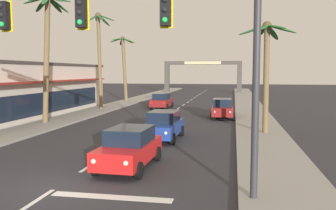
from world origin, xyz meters
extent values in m
plane|color=#2D2D33|center=(0.00, 0.00, 0.00)|extent=(220.00, 220.00, 0.00)
cube|color=gray|center=(7.80, 20.00, 0.07)|extent=(3.20, 110.00, 0.14)
cube|color=gray|center=(-7.80, 20.00, 0.07)|extent=(3.20, 110.00, 0.14)
cube|color=silver|center=(0.00, -1.28, 0.00)|extent=(0.16, 2.00, 0.01)
cube|color=silver|center=(0.00, 2.90, 0.00)|extent=(0.16, 2.00, 0.01)
cube|color=silver|center=(0.00, 7.08, 0.00)|extent=(0.16, 2.00, 0.01)
cube|color=silver|center=(0.00, 11.26, 0.00)|extent=(0.16, 2.00, 0.01)
cube|color=silver|center=(0.00, 15.44, 0.00)|extent=(0.16, 2.00, 0.01)
cube|color=silver|center=(0.00, 19.62, 0.00)|extent=(0.16, 2.00, 0.01)
cube|color=silver|center=(0.00, 23.81, 0.00)|extent=(0.16, 2.00, 0.01)
cube|color=silver|center=(0.00, 27.99, 0.00)|extent=(0.16, 2.00, 0.01)
cube|color=silver|center=(0.00, 32.17, 0.00)|extent=(0.16, 2.00, 0.01)
cube|color=silver|center=(0.00, 36.35, 0.00)|extent=(0.16, 2.00, 0.01)
cube|color=silver|center=(0.00, 40.53, 0.00)|extent=(0.16, 2.00, 0.01)
cube|color=silver|center=(0.00, 44.71, 0.00)|extent=(0.16, 2.00, 0.01)
cube|color=silver|center=(0.00, 48.89, 0.00)|extent=(0.16, 2.00, 0.01)
cube|color=silver|center=(0.00, 53.07, 0.00)|extent=(0.16, 2.00, 0.01)
cube|color=silver|center=(0.00, 57.25, 0.00)|extent=(0.16, 2.00, 0.01)
cube|color=silver|center=(0.00, 61.43, 0.00)|extent=(0.16, 2.00, 0.01)
cube|color=silver|center=(0.00, 65.61, 0.00)|extent=(0.16, 2.00, 0.01)
cube|color=silver|center=(0.00, 69.79, 0.00)|extent=(0.16, 2.00, 0.01)
cube|color=silver|center=(2.20, -0.60, 0.00)|extent=(4.00, 0.44, 0.01)
cylinder|color=#2D2D33|center=(6.66, -0.22, 3.65)|extent=(0.22, 0.22, 7.31)
cube|color=black|center=(3.90, -0.24, 5.88)|extent=(0.32, 0.26, 0.92)
sphere|color=black|center=(3.90, -0.38, 6.18)|extent=(0.17, 0.17, 0.17)
sphere|color=black|center=(3.90, -0.38, 5.88)|extent=(0.17, 0.17, 0.17)
sphere|color=#1EE54C|center=(3.90, -0.38, 5.58)|extent=(0.17, 0.17, 0.17)
cube|color=yellow|center=(3.90, -0.07, 5.88)|extent=(0.42, 0.03, 1.04)
cube|color=black|center=(1.14, -0.24, 5.88)|extent=(0.32, 0.26, 0.92)
sphere|color=black|center=(1.14, -0.38, 6.18)|extent=(0.17, 0.17, 0.17)
sphere|color=black|center=(1.14, -0.38, 5.88)|extent=(0.17, 0.17, 0.17)
sphere|color=#1EE54C|center=(1.14, -0.38, 5.58)|extent=(0.17, 0.17, 0.17)
cube|color=yellow|center=(1.14, -0.07, 5.88)|extent=(0.42, 0.03, 1.04)
cube|color=black|center=(-1.62, -0.24, 5.88)|extent=(0.32, 0.26, 0.92)
sphere|color=black|center=(-1.62, -0.38, 6.18)|extent=(0.17, 0.17, 0.17)
sphere|color=black|center=(-1.62, -0.38, 5.88)|extent=(0.17, 0.17, 0.17)
sphere|color=#1EE54C|center=(-1.62, -0.38, 5.58)|extent=(0.17, 0.17, 0.17)
cube|color=yellow|center=(-1.62, -0.07, 5.88)|extent=(0.42, 0.03, 1.04)
cube|color=red|center=(1.74, 2.96, 0.68)|extent=(1.94, 4.37, 0.72)
cube|color=black|center=(1.74, 3.11, 1.36)|extent=(1.69, 2.27, 0.64)
cylinder|color=black|center=(2.54, 1.51, 0.32)|extent=(0.25, 0.65, 0.64)
cylinder|color=black|center=(0.82, 1.58, 0.32)|extent=(0.25, 0.65, 0.64)
cylinder|color=black|center=(2.66, 4.34, 0.32)|extent=(0.25, 0.65, 0.64)
cylinder|color=black|center=(0.94, 4.42, 0.32)|extent=(0.25, 0.65, 0.64)
sphere|color=#F9EFC6|center=(2.26, 0.77, 0.76)|extent=(0.18, 0.18, 0.18)
sphere|color=#F9EFC6|center=(1.03, 0.82, 0.76)|extent=(0.18, 0.18, 0.18)
cube|color=red|center=(2.49, 5.09, 0.78)|extent=(0.24, 0.07, 0.20)
cube|color=red|center=(1.17, 5.15, 0.78)|extent=(0.24, 0.07, 0.20)
cube|color=navy|center=(1.93, 9.45, 0.68)|extent=(1.88, 4.35, 0.72)
cube|color=black|center=(1.93, 9.60, 1.36)|extent=(1.66, 2.25, 0.64)
cylinder|color=black|center=(2.75, 8.00, 0.32)|extent=(0.24, 0.65, 0.64)
cylinder|color=black|center=(1.02, 8.05, 0.32)|extent=(0.24, 0.65, 0.64)
cylinder|color=black|center=(2.83, 10.84, 0.32)|extent=(0.24, 0.65, 0.64)
cylinder|color=black|center=(1.11, 10.89, 0.32)|extent=(0.24, 0.65, 0.64)
sphere|color=#F9EFC6|center=(2.48, 7.26, 0.76)|extent=(0.18, 0.18, 0.18)
sphere|color=#F9EFC6|center=(1.24, 7.30, 0.76)|extent=(0.18, 0.18, 0.18)
cube|color=red|center=(2.65, 11.59, 0.78)|extent=(0.24, 0.07, 0.20)
cube|color=red|center=(1.33, 11.63, 0.78)|extent=(0.24, 0.07, 0.20)
cube|color=maroon|center=(-1.75, 27.33, 0.68)|extent=(1.81, 4.32, 0.72)
cube|color=black|center=(-1.75, 27.18, 1.36)|extent=(1.63, 2.22, 0.64)
cylinder|color=black|center=(-2.60, 28.76, 0.32)|extent=(0.23, 0.64, 0.64)
cylinder|color=black|center=(-0.87, 28.74, 0.32)|extent=(0.23, 0.64, 0.64)
cylinder|color=black|center=(-2.63, 25.92, 0.32)|extent=(0.23, 0.64, 0.64)
cylinder|color=black|center=(-0.91, 25.90, 0.32)|extent=(0.23, 0.64, 0.64)
sphere|color=#B2B2AD|center=(-2.34, 29.51, 0.76)|extent=(0.18, 0.18, 0.18)
sphere|color=#B2B2AD|center=(-1.10, 29.49, 0.76)|extent=(0.18, 0.18, 0.18)
cube|color=red|center=(-2.44, 25.18, 0.78)|extent=(0.24, 0.06, 0.20)
cube|color=red|center=(-1.12, 25.16, 0.78)|extent=(0.24, 0.06, 0.20)
cube|color=maroon|center=(5.06, 20.22, 0.68)|extent=(1.90, 4.35, 0.72)
cube|color=black|center=(5.05, 20.37, 1.36)|extent=(1.67, 2.25, 0.64)
cylinder|color=black|center=(5.96, 18.83, 0.32)|extent=(0.24, 0.65, 0.64)
cylinder|color=black|center=(4.24, 18.77, 0.32)|extent=(0.24, 0.65, 0.64)
cylinder|color=black|center=(5.87, 21.66, 0.32)|extent=(0.24, 0.65, 0.64)
cylinder|color=black|center=(4.15, 21.61, 0.32)|extent=(0.24, 0.65, 0.64)
sphere|color=#B2B2AD|center=(5.75, 18.07, 0.76)|extent=(0.18, 0.18, 0.18)
sphere|color=#B2B2AD|center=(4.51, 18.03, 0.76)|extent=(0.18, 0.18, 0.18)
cube|color=red|center=(5.65, 22.40, 0.78)|extent=(0.24, 0.07, 0.20)
cube|color=red|center=(4.33, 22.36, 0.78)|extent=(0.24, 0.07, 0.20)
cylinder|color=brown|center=(-7.95, 13.91, 4.73)|extent=(0.93, 0.40, 9.47)
ellipsoid|color=#236028|center=(-7.16, 14.53, 9.06)|extent=(1.40, 1.55, 1.12)
ellipsoid|color=#236028|center=(-7.55, 14.74, 9.11)|extent=(0.66, 1.78, 1.03)
ellipsoid|color=#236028|center=(-8.08, 14.61, 9.04)|extent=(1.17, 1.65, 1.16)
ellipsoid|color=#236028|center=(-8.40, 14.33, 9.09)|extent=(1.70, 1.20, 1.06)
ellipsoid|color=#236028|center=(-8.59, 13.77, 9.32)|extent=(1.92, 0.68, 0.62)
ellipsoid|color=#236028|center=(-7.45, 13.10, 9.14)|extent=(0.88, 1.81, 0.98)
cylinder|color=brown|center=(-7.79, 24.52, 4.89)|extent=(0.53, 0.37, 9.78)
ellipsoid|color=#1E5123|center=(-7.02, 24.62, 9.57)|extent=(1.80, 0.62, 0.75)
ellipsoid|color=#1E5123|center=(-7.50, 25.19, 9.39)|extent=(1.14, 1.61, 1.10)
ellipsoid|color=#1E5123|center=(-8.27, 25.32, 9.70)|extent=(1.17, 1.80, 0.51)
ellipsoid|color=#1E5123|center=(-8.68, 24.49, 9.45)|extent=(1.69, 0.46, 0.98)
ellipsoid|color=#1E5123|center=(-8.38, 23.94, 9.38)|extent=(1.36, 1.47, 1.11)
ellipsoid|color=#1E5123|center=(-7.39, 23.84, 9.51)|extent=(1.33, 1.64, 0.87)
sphere|color=#4C4223|center=(-7.87, 24.52, 9.83)|extent=(0.60, 0.60, 0.60)
cylinder|color=brown|center=(-8.39, 35.12, 4.19)|extent=(0.83, 0.44, 8.39)
ellipsoid|color=#236028|center=(-7.76, 35.18, 8.18)|extent=(1.73, 0.52, 0.74)
ellipsoid|color=#236028|center=(-8.02, 35.72, 8.18)|extent=(1.46, 1.52, 0.74)
ellipsoid|color=#236028|center=(-8.97, 35.81, 8.08)|extent=(1.14, 1.62, 0.93)
ellipsoid|color=#236028|center=(-9.41, 34.93, 8.21)|extent=(1.77, 0.78, 0.68)
ellipsoid|color=#236028|center=(-9.19, 34.50, 8.30)|extent=(1.50, 1.54, 0.49)
ellipsoid|color=#236028|center=(-8.02, 34.48, 8.26)|extent=(1.46, 1.56, 0.57)
sphere|color=#4C4223|center=(-8.59, 35.12, 8.43)|extent=(0.60, 0.60, 0.60)
cylinder|color=brown|center=(8.01, 12.17, 3.40)|extent=(0.39, 0.36, 6.81)
ellipsoid|color=#236028|center=(8.87, 12.08, 6.64)|extent=(1.83, 0.58, 0.66)
ellipsoid|color=#236028|center=(8.40, 12.90, 6.51)|extent=(1.18, 1.70, 0.91)
ellipsoid|color=#236028|center=(7.70, 12.98, 6.58)|extent=(0.98, 1.80, 0.77)
ellipsoid|color=#236028|center=(7.12, 12.21, 6.63)|extent=(1.81, 0.49, 0.69)
ellipsoid|color=#236028|center=(7.69, 11.34, 6.68)|extent=(1.01, 1.84, 0.59)
ellipsoid|color=#236028|center=(8.45, 11.40, 6.71)|extent=(1.27, 1.77, 0.53)
sphere|color=#4C4223|center=(8.00, 12.17, 6.85)|extent=(0.60, 0.60, 0.60)
cube|color=beige|center=(-12.82, 17.74, 2.30)|extent=(6.33, 24.92, 4.60)
cube|color=#3D3838|center=(-12.82, 17.74, 4.72)|extent=(6.52, 25.16, 0.24)
cube|color=maroon|center=(-9.21, 17.74, 3.22)|extent=(1.00, 21.18, 0.12)
cube|color=black|center=(-9.64, 17.74, 1.40)|extent=(0.06, 19.93, 1.80)
cube|color=#423D38|center=(-7.06, 59.08, 2.72)|extent=(0.90, 0.90, 5.44)
cube|color=#423D38|center=(7.06, 59.08, 2.72)|extent=(0.90, 0.90, 5.44)
cube|color=#423D38|center=(0.00, 59.08, 5.79)|extent=(15.02, 0.60, 0.70)
cube|color=tan|center=(0.00, 58.76, 5.79)|extent=(7.06, 0.08, 0.56)
camera|label=1|loc=(6.00, -11.31, 4.00)|focal=38.49mm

